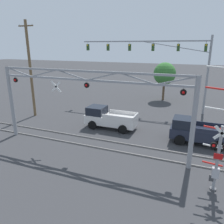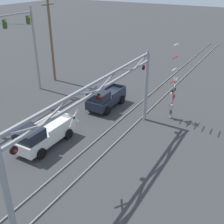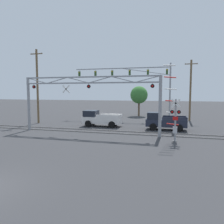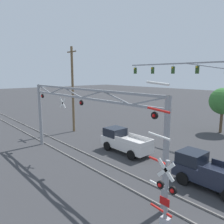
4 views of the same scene
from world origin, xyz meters
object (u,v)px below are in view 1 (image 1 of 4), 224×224
pickup_truck_lead (108,118)px  pickup_truck_following (196,132)px  utility_pole_left (30,69)px  background_tree_beyond_span (165,74)px  traffic_signal_span (168,57)px  crossing_gantry (87,98)px  crossing_signal_mast (216,155)px

pickup_truck_lead → pickup_truck_following: 7.90m
pickup_truck_lead → utility_pole_left: size_ratio=0.48×
pickup_truck_following → background_tree_beyond_span: size_ratio=0.84×
pickup_truck_lead → utility_pole_left: utility_pole_left is taller
traffic_signal_span → background_tree_beyond_span: 5.77m
traffic_signal_span → pickup_truck_following: (3.92, -8.73, -5.37)m
pickup_truck_lead → background_tree_beyond_span: size_ratio=0.91×
background_tree_beyond_span → pickup_truck_following: bearing=-70.5°
crossing_gantry → utility_pole_left: (-9.49, 5.10, 1.20)m
pickup_truck_following → pickup_truck_lead: bearing=176.4°
pickup_truck_following → background_tree_beyond_span: 14.92m
pickup_truck_following → traffic_signal_span: bearing=114.2°
traffic_signal_span → pickup_truck_lead: size_ratio=3.16×
pickup_truck_following → utility_pole_left: utility_pole_left is taller
crossing_gantry → traffic_signal_span: bearing=74.3°
utility_pole_left → background_tree_beyond_span: utility_pole_left is taller
crossing_signal_mast → utility_pole_left: 19.63m
pickup_truck_lead → traffic_signal_span: bearing=64.2°
crossing_signal_mast → background_tree_beyond_span: crossing_signal_mast is taller
utility_pole_left → background_tree_beyond_span: (12.15, 12.89, -1.41)m
crossing_gantry → crossing_signal_mast: 9.00m
crossing_gantry → traffic_signal_span: size_ratio=0.97×
pickup_truck_lead → crossing_signal_mast: bearing=-36.5°
pickup_truck_lead → utility_pole_left: 10.09m
crossing_gantry → pickup_truck_following: 9.14m
pickup_truck_following → background_tree_beyond_span: bearing=109.5°
background_tree_beyond_span → crossing_gantry: bearing=-98.4°
crossing_signal_mast → background_tree_beyond_span: size_ratio=1.24×
traffic_signal_span → utility_pole_left: 15.32m
crossing_gantry → pickup_truck_lead: bearing=94.1°
crossing_gantry → utility_pole_left: 10.84m
pickup_truck_lead → crossing_gantry: bearing=-85.9°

